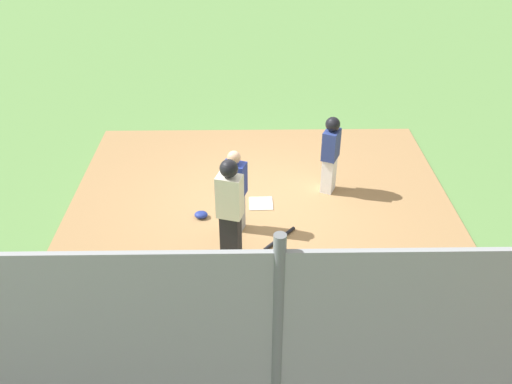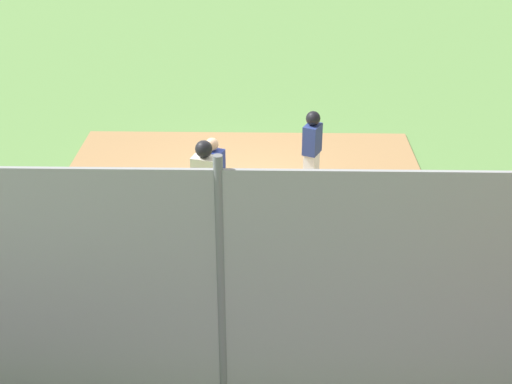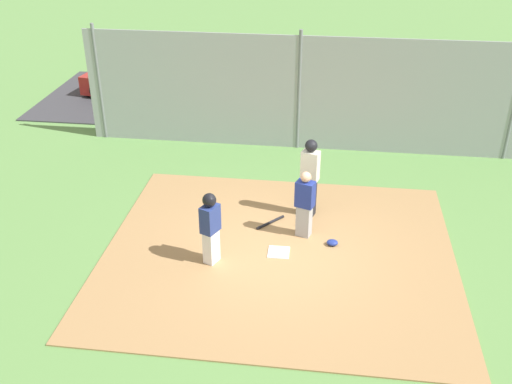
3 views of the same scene
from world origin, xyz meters
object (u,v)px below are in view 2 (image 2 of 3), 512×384
object	(u,v)px
catcher_mask	(181,205)
catcher	(213,177)
home_plate	(242,197)
umpire	(205,190)
baseball_bat	(256,226)
runner	(312,145)

from	to	relation	value
catcher_mask	catcher	bearing A→B (deg)	-27.20
catcher	catcher_mask	size ratio (longest dim) A/B	6.34
home_plate	umpire	distance (m)	1.99
home_plate	catcher	bearing A→B (deg)	-121.69
catcher	catcher_mask	world-z (taller)	catcher
home_plate	baseball_bat	size ratio (longest dim) A/B	0.55
umpire	baseball_bat	distance (m)	1.36
catcher_mask	umpire	bearing A→B (deg)	-64.77
runner	catcher_mask	distance (m)	2.70
runner	home_plate	bearing A→B (deg)	44.10
umpire	runner	distance (m)	2.81
catcher	umpire	distance (m)	0.93
home_plate	catcher_mask	world-z (taller)	catcher_mask
umpire	runner	bearing A→B (deg)	-24.47
home_plate	runner	size ratio (longest dim) A/B	0.28
baseball_bat	catcher_mask	bearing A→B (deg)	104.73
umpire	catcher_mask	distance (m)	1.64
home_plate	runner	xyz separation A→B (m)	(1.32, 0.47, 0.86)
catcher	baseball_bat	size ratio (longest dim) A/B	1.90
home_plate	runner	world-z (taller)	runner
catcher	runner	size ratio (longest dim) A/B	0.98
umpire	baseball_bat	xyz separation A→B (m)	(0.81, 0.53, -0.96)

